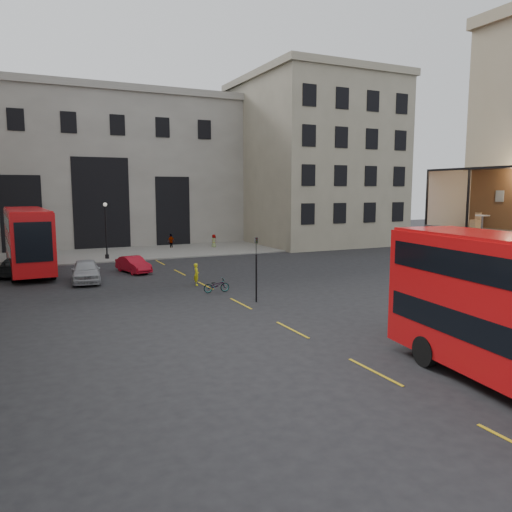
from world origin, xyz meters
name	(u,v)px	position (x,y,z in m)	size (l,w,h in m)	color
ground	(417,364)	(0.00, 0.00, 0.00)	(140.00, 140.00, 0.00)	black
gateway	(94,165)	(-5.00, 47.99, 9.39)	(35.00, 10.60, 18.00)	#9E9B93
building_right	(312,158)	(20.00, 39.97, 10.39)	(16.60, 18.60, 20.00)	#9E957F
pavement_far	(101,254)	(-6.00, 38.00, 0.06)	(40.00, 12.00, 0.12)	slate
traffic_light_near	(256,261)	(-1.00, 12.00, 2.42)	(0.16, 0.20, 3.80)	black
street_lamp_b	(106,234)	(-6.00, 34.00, 2.39)	(0.36, 0.36, 5.33)	black
bus_far	(27,237)	(-12.73, 29.48, 2.82)	(3.46, 12.71, 5.03)	red
car_a	(86,271)	(-9.18, 22.88, 0.81)	(1.91, 4.74, 1.62)	#A5A7AD
car_b	(133,265)	(-5.28, 25.63, 0.64)	(1.36, 3.89, 1.28)	#A30A1A
car_c	(18,266)	(-13.54, 27.93, 0.72)	(2.01, 4.95, 1.44)	black
bicycle	(216,285)	(-2.08, 15.65, 0.44)	(0.59, 1.68, 0.88)	gray
cyclist	(196,274)	(-2.49, 18.40, 0.76)	(0.56, 0.37, 1.53)	yellow
pedestrian_b	(28,247)	(-12.59, 39.12, 0.98)	(1.27, 0.73, 1.96)	gray
pedestrian_c	(171,241)	(1.85, 40.00, 0.82)	(0.96, 0.40, 1.63)	gray
pedestrian_d	(214,241)	(6.38, 38.57, 0.77)	(0.75, 0.49, 1.53)	gray
cafe_table_far	(482,221)	(5.65, 2.21, 5.12)	(0.62, 0.62, 0.78)	beige
cafe_chair_d	(475,223)	(7.49, 4.17, 4.84)	(0.40, 0.40, 0.77)	#DCB17F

